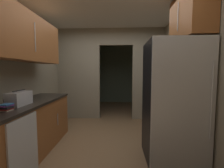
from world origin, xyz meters
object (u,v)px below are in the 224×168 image
(dishwasher, at_px, (24,149))
(boombox, at_px, (19,99))
(book_stack, at_px, (6,107))
(refrigerator, at_px, (173,102))

(dishwasher, bearing_deg, boombox, 127.93)
(dishwasher, xyz_separation_m, book_stack, (-0.24, 0.05, 0.52))
(dishwasher, distance_m, boombox, 0.73)
(book_stack, bearing_deg, refrigerator, 13.75)
(boombox, xyz_separation_m, book_stack, (0.04, -0.31, -0.05))
(book_stack, bearing_deg, boombox, 97.70)
(refrigerator, bearing_deg, dishwasher, -163.48)
(refrigerator, xyz_separation_m, book_stack, (-2.23, -0.55, 0.02))
(refrigerator, distance_m, book_stack, 2.30)
(boombox, bearing_deg, dishwasher, -52.07)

